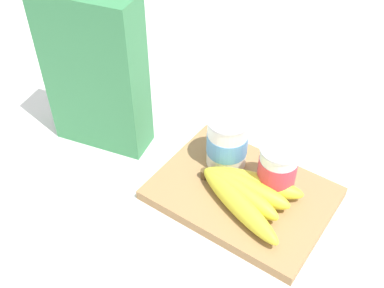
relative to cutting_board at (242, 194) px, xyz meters
name	(u,v)px	position (x,y,z in m)	size (l,w,h in m)	color
ground_plane	(242,197)	(0.00, 0.00, -0.01)	(2.40, 2.40, 0.00)	silver
cutting_board	(242,194)	(0.00, 0.00, 0.00)	(0.29, 0.21, 0.02)	#A37A4C
cereal_box	(95,73)	(-0.30, -0.02, 0.14)	(0.18, 0.07, 0.30)	#38844C
yogurt_cup_front	(227,142)	(-0.06, 0.04, 0.06)	(0.07, 0.07, 0.10)	white
yogurt_cup_back	(277,169)	(0.04, 0.03, 0.05)	(0.07, 0.07, 0.09)	white
banana_bunch	(244,192)	(0.01, -0.02, 0.03)	(0.19, 0.14, 0.04)	yellow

